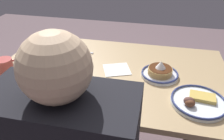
% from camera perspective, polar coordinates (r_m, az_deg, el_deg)
% --- Properties ---
extents(dining_table, '(1.35, 0.82, 0.75)m').
position_cam_1_polar(dining_table, '(1.36, -0.37, -5.33)').
color(dining_table, tan).
rests_on(dining_table, ground_plane).
extents(plate_near_main, '(0.21, 0.21, 0.09)m').
position_cam_1_polar(plate_near_main, '(1.25, 12.37, -0.58)').
color(plate_near_main, white).
rests_on(plate_near_main, dining_table).
extents(plate_center_pancakes, '(0.26, 0.26, 0.05)m').
position_cam_1_polar(plate_center_pancakes, '(1.10, 21.52, -7.62)').
color(plate_center_pancakes, white).
rests_on(plate_center_pancakes, dining_table).
extents(coffee_mug, '(0.10, 0.10, 0.09)m').
position_cam_1_polar(coffee_mug, '(1.36, -26.00, 0.82)').
color(coffee_mug, '#BF4C47').
rests_on(coffee_mug, dining_table).
extents(cell_phone, '(0.16, 0.10, 0.01)m').
position_cam_1_polar(cell_phone, '(1.32, -16.99, -0.52)').
color(cell_phone, black).
rests_on(cell_phone, dining_table).
extents(paper_napkin, '(0.19, 0.19, 0.00)m').
position_cam_1_polar(paper_napkin, '(1.29, 1.24, 0.12)').
color(paper_napkin, white).
rests_on(paper_napkin, dining_table).
extents(fork_near, '(0.18, 0.03, 0.01)m').
position_cam_1_polar(fork_near, '(1.50, -8.41, 4.58)').
color(fork_near, silver).
rests_on(fork_near, dining_table).
extents(tea_spoon, '(0.19, 0.10, 0.01)m').
position_cam_1_polar(tea_spoon, '(1.54, -19.63, 3.82)').
color(tea_spoon, silver).
rests_on(tea_spoon, dining_table).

